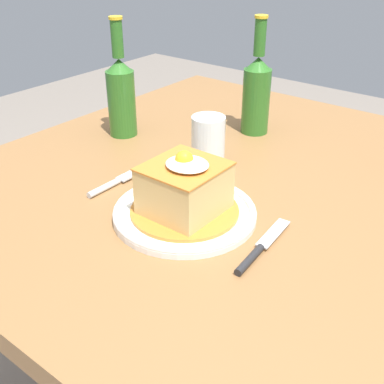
{
  "coord_description": "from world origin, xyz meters",
  "views": [
    {
      "loc": [
        0.4,
        -0.72,
        1.19
      ],
      "look_at": [
        -0.04,
        -0.16,
        0.78
      ],
      "focal_mm": 45.67,
      "sensor_mm": 36.0,
      "label": 1
    }
  ],
  "objects": [
    {
      "name": "sandwich_meal",
      "position": [
        -0.04,
        -0.18,
        0.8
      ],
      "size": [
        0.18,
        0.18,
        0.11
      ],
      "color": "orange",
      "rests_on": "main_plate"
    },
    {
      "name": "fork",
      "position": [
        -0.22,
        -0.18,
        0.75
      ],
      "size": [
        0.02,
        0.14,
        0.01
      ],
      "color": "silver",
      "rests_on": "dining_table"
    },
    {
      "name": "drinking_glass",
      "position": [
        -0.13,
        0.01,
        0.79
      ],
      "size": [
        0.07,
        0.07,
        0.1
      ],
      "color": "silver",
      "rests_on": "dining_table"
    },
    {
      "name": "knife",
      "position": [
        0.11,
        -0.19,
        0.75
      ],
      "size": [
        0.03,
        0.17,
        0.01
      ],
      "color": "#262628",
      "rests_on": "dining_table"
    },
    {
      "name": "beer_bottle_green_far",
      "position": [
        -0.15,
        0.22,
        0.84
      ],
      "size": [
        0.06,
        0.06,
        0.27
      ],
      "color": "#2D6B23",
      "rests_on": "dining_table"
    },
    {
      "name": "dining_table",
      "position": [
        0.0,
        0.0,
        0.64
      ],
      "size": [
        1.12,
        1.05,
        0.74
      ],
      "color": "olive",
      "rests_on": "ground_plane"
    },
    {
      "name": "beer_bottle_green",
      "position": [
        -0.39,
        0.02,
        0.84
      ],
      "size": [
        0.06,
        0.06,
        0.27
      ],
      "color": "#2D6B23",
      "rests_on": "dining_table"
    },
    {
      "name": "main_plate",
      "position": [
        -0.04,
        -0.18,
        0.75
      ],
      "size": [
        0.24,
        0.24,
        0.02
      ],
      "color": "white",
      "rests_on": "dining_table"
    }
  ]
}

